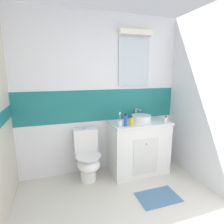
# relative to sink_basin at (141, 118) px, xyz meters

# --- Properties ---
(ground_plane) EXTENTS (3.20, 3.48, 0.04)m
(ground_plane) POSITION_rel_sink_basin_xyz_m (-0.60, -0.98, -0.92)
(ground_plane) COLOR beige
(wall_back_tiled) EXTENTS (3.20, 0.20, 2.50)m
(wall_back_tiled) POSITION_rel_sink_basin_xyz_m (-0.59, 0.27, 0.36)
(wall_back_tiled) COLOR white
(wall_back_tiled) RESTS_ON ground_plane
(vanity_cabinet) EXTENTS (0.94, 0.54, 0.85)m
(vanity_cabinet) POSITION_rel_sink_basin_xyz_m (-0.05, -0.04, -0.48)
(vanity_cabinet) COLOR white
(vanity_cabinet) RESTS_ON ground_plane
(sink_basin) EXTENTS (0.32, 0.37, 0.18)m
(sink_basin) POSITION_rel_sink_basin_xyz_m (0.00, 0.00, 0.00)
(sink_basin) COLOR white
(sink_basin) RESTS_ON vanity_cabinet
(toilet) EXTENTS (0.37, 0.50, 0.78)m
(toilet) POSITION_rel_sink_basin_xyz_m (-0.89, -0.02, -0.54)
(toilet) COLOR white
(toilet) RESTS_ON ground_plane
(toothbrush_cup) EXTENTS (0.06, 0.06, 0.22)m
(toothbrush_cup) POSITION_rel_sink_basin_xyz_m (-0.44, -0.19, 0.00)
(toothbrush_cup) COLOR white
(toothbrush_cup) RESTS_ON vanity_cabinet
(soap_dispenser) EXTENTS (0.06, 0.06, 0.15)m
(soap_dispenser) POSITION_rel_sink_basin_xyz_m (-0.25, -0.19, 0.01)
(soap_dispenser) COLOR yellow
(soap_dispenser) RESTS_ON vanity_cabinet
(perfume_flask_small) EXTENTS (0.04, 0.03, 0.11)m
(perfume_flask_small) POSITION_rel_sink_basin_xyz_m (0.32, -0.21, -0.00)
(perfume_flask_small) COLOR white
(perfume_flask_small) RESTS_ON vanity_cabinet
(shampoo_bottle_tall) EXTENTS (0.06, 0.06, 0.18)m
(shampoo_bottle_tall) POSITION_rel_sink_basin_xyz_m (-0.35, -0.19, 0.03)
(shampoo_bottle_tall) COLOR #2659B2
(shampoo_bottle_tall) RESTS_ON vanity_cabinet
(bath_mat) EXTENTS (0.54, 0.35, 0.01)m
(bath_mat) POSITION_rel_sink_basin_xyz_m (-0.10, -0.75, -0.90)
(bath_mat) COLOR #4C7299
(bath_mat) RESTS_ON ground_plane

